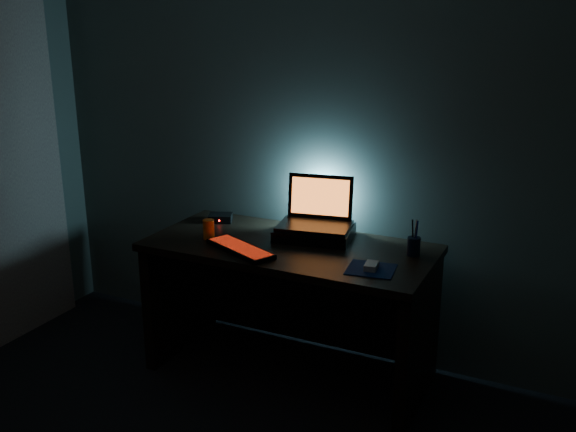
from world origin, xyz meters
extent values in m
cube|color=#4E5953|center=(0.00, 2.00, 1.25)|extent=(3.50, 0.00, 2.50)
cube|color=black|center=(0.00, 1.62, 0.73)|extent=(1.50, 0.70, 0.04)
cube|color=black|center=(-0.71, 1.62, 0.35)|extent=(0.06, 0.64, 0.71)
cube|color=black|center=(0.71, 1.62, 0.35)|extent=(0.06, 0.64, 0.71)
cube|color=black|center=(0.00, 1.95, 0.35)|extent=(1.38, 0.02, 0.65)
cube|color=beige|center=(-1.71, 1.42, 1.15)|extent=(0.06, 0.65, 2.30)
cube|color=black|center=(0.07, 1.77, 0.78)|extent=(0.45, 0.36, 0.06)
cube|color=black|center=(0.07, 1.77, 0.82)|extent=(0.42, 0.32, 0.02)
cube|color=black|center=(0.05, 1.90, 0.95)|extent=(0.36, 0.11, 0.24)
cube|color=orange|center=(0.05, 1.89, 0.95)|extent=(0.32, 0.08, 0.20)
cube|color=black|center=(-0.18, 1.42, 0.76)|extent=(0.44, 0.30, 0.02)
cube|color=red|center=(-0.18, 1.42, 0.77)|extent=(0.41, 0.27, 0.00)
cube|color=#0B2050|center=(0.50, 1.47, 0.75)|extent=(0.24, 0.23, 0.00)
cube|color=#949499|center=(0.50, 1.47, 0.77)|extent=(0.07, 0.10, 0.03)
cylinder|color=black|center=(0.62, 1.74, 0.80)|extent=(0.08, 0.08, 0.09)
cylinder|color=#FF5F0D|center=(-0.43, 1.52, 0.80)|extent=(0.07, 0.07, 0.11)
cube|color=black|center=(-0.54, 1.81, 0.77)|extent=(0.16, 0.15, 0.04)
sphere|color=#FF0C07|center=(-0.51, 1.76, 0.77)|extent=(0.01, 0.01, 0.01)
camera|label=1|loc=(1.36, -1.23, 1.87)|focal=40.00mm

